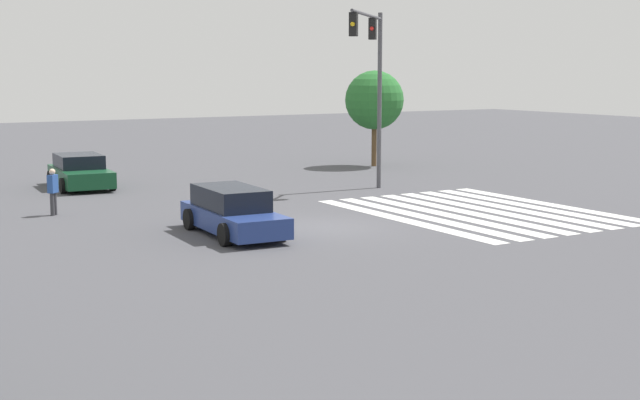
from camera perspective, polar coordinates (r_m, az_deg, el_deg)
name	(u,v)px	position (r m, az deg, el deg)	size (l,w,h in m)	color
ground_plane	(320,228)	(27.92, 0.00, -1.79)	(126.95, 126.95, 0.00)	#47474C
crosswalk_markings	(478,211)	(31.65, 10.09, -0.71)	(9.89, 7.25, 0.01)	silver
traffic_signal_mast	(373,65)	(35.69, 3.40, 8.60)	(3.97, 3.97, 7.23)	#47474C
car_1	(232,212)	(26.80, -5.62, -0.76)	(4.83, 2.14, 1.42)	navy
car_2	(80,172)	(38.71, -15.10, 1.74)	(4.68, 2.45, 1.39)	#144728
pedestrian	(53,190)	(31.52, -16.72, 0.65)	(0.41, 0.41, 1.60)	#38383D
tree_corner_b	(374,100)	(45.82, 3.51, 6.39)	(3.01, 3.01, 4.90)	brown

